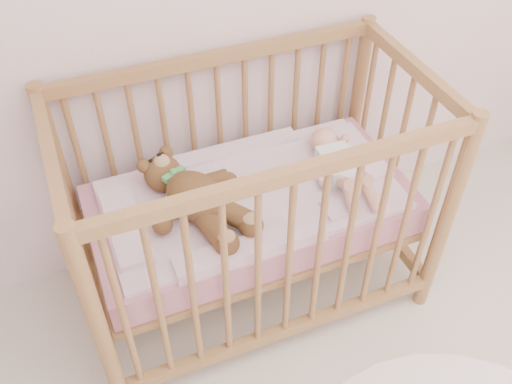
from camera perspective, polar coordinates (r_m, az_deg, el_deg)
name	(u,v)px	position (r m, az deg, el deg)	size (l,w,h in m)	color
crib	(251,206)	(2.21, -0.49, -1.42)	(1.36, 0.76, 1.00)	#A37E45
mattress	(251,209)	(2.22, -0.48, -1.69)	(1.22, 0.62, 0.13)	#CB7F8E
blanket	(251,195)	(2.17, -0.49, -0.30)	(1.10, 0.58, 0.06)	#F0A5C4
baby	(339,160)	(2.23, 8.28, 3.16)	(0.23, 0.49, 0.12)	white
teddy_bear	(196,197)	(2.05, -5.98, -0.53)	(0.40, 0.57, 0.16)	brown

